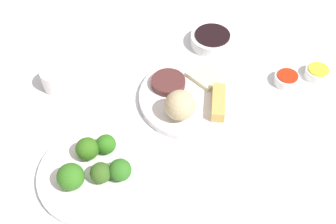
# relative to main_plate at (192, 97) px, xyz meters

# --- Properties ---
(tabletop) EXTENTS (2.20, 2.20, 0.02)m
(tabletop) POSITION_rel_main_plate_xyz_m (-0.01, 0.05, -0.02)
(tabletop) COLOR silver
(tabletop) RESTS_ON ground
(main_plate) EXTENTS (0.25, 0.25, 0.02)m
(main_plate) POSITION_rel_main_plate_xyz_m (0.00, 0.00, 0.00)
(main_plate) COLOR white
(main_plate) RESTS_ON tabletop
(rice_scoop) EXTENTS (0.07, 0.07, 0.07)m
(rice_scoop) POSITION_rel_main_plate_xyz_m (0.05, 0.04, 0.04)
(rice_scoop) COLOR tan
(rice_scoop) RESTS_ON main_plate
(spring_roll) EXTENTS (0.06, 0.10, 0.03)m
(spring_roll) POSITION_rel_main_plate_xyz_m (-0.04, 0.05, 0.02)
(spring_roll) COLOR tan
(spring_roll) RESTS_ON main_plate
(crab_rangoon_wonton) EXTENTS (0.09, 0.10, 0.01)m
(crab_rangoon_wonton) POSITION_rel_main_plate_xyz_m (-0.05, -0.04, 0.01)
(crab_rangoon_wonton) COLOR beige
(crab_rangoon_wonton) RESTS_ON main_plate
(stir_fry_heap) EXTENTS (0.08, 0.08, 0.02)m
(stir_fry_heap) POSITION_rel_main_plate_xyz_m (0.04, -0.05, 0.02)
(stir_fry_heap) COLOR #512927
(stir_fry_heap) RESTS_ON main_plate
(broccoli_plate) EXTENTS (0.24, 0.24, 0.01)m
(broccoli_plate) POSITION_rel_main_plate_xyz_m (0.26, 0.14, -0.00)
(broccoli_plate) COLOR white
(broccoli_plate) RESTS_ON tabletop
(broccoli_floret_0) EXTENTS (0.04, 0.04, 0.04)m
(broccoli_floret_0) POSITION_rel_main_plate_xyz_m (0.25, 0.16, 0.03)
(broccoli_floret_0) COLOR #365E1F
(broccoli_floret_0) RESTS_ON broccoli_plate
(broccoli_floret_1) EXTENTS (0.05, 0.05, 0.05)m
(broccoli_floret_1) POSITION_rel_main_plate_xyz_m (0.31, 0.16, 0.03)
(broccoli_floret_1) COLOR #32711E
(broccoli_floret_1) RESTS_ON broccoli_plate
(broccoli_floret_2) EXTENTS (0.04, 0.04, 0.04)m
(broccoli_floret_2) POSITION_rel_main_plate_xyz_m (0.22, 0.09, 0.03)
(broccoli_floret_2) COLOR #2F711B
(broccoli_floret_2) RESTS_ON broccoli_plate
(broccoli_floret_3) EXTENTS (0.05, 0.05, 0.05)m
(broccoli_floret_3) POSITION_rel_main_plate_xyz_m (0.26, 0.10, 0.03)
(broccoli_floret_3) COLOR #346B19
(broccoli_floret_3) RESTS_ON broccoli_plate
(broccoli_floret_4) EXTENTS (0.05, 0.05, 0.05)m
(broccoli_floret_4) POSITION_rel_main_plate_xyz_m (0.21, 0.17, 0.03)
(broccoli_floret_4) COLOR #2F6F21
(broccoli_floret_4) RESTS_ON broccoli_plate
(soy_sauce_bowl) EXTENTS (0.11, 0.11, 0.03)m
(soy_sauce_bowl) POSITION_rel_main_plate_xyz_m (-0.11, -0.17, 0.01)
(soy_sauce_bowl) COLOR white
(soy_sauce_bowl) RESTS_ON tabletop
(soy_sauce_bowl_liquid) EXTENTS (0.09, 0.09, 0.00)m
(soy_sauce_bowl_liquid) POSITION_rel_main_plate_xyz_m (-0.11, -0.17, 0.02)
(soy_sauce_bowl_liquid) COLOR black
(soy_sauce_bowl_liquid) RESTS_ON soy_sauce_bowl
(sauce_ramekin_hot_mustard) EXTENTS (0.06, 0.06, 0.02)m
(sauce_ramekin_hot_mustard) POSITION_rel_main_plate_xyz_m (-0.32, 0.02, 0.00)
(sauce_ramekin_hot_mustard) COLOR white
(sauce_ramekin_hot_mustard) RESTS_ON tabletop
(sauce_ramekin_hot_mustard_liquid) EXTENTS (0.05, 0.05, 0.00)m
(sauce_ramekin_hot_mustard_liquid) POSITION_rel_main_plate_xyz_m (-0.32, 0.02, 0.02)
(sauce_ramekin_hot_mustard_liquid) COLOR yellow
(sauce_ramekin_hot_mustard_liquid) RESTS_ON sauce_ramekin_hot_mustard
(sauce_ramekin_sweet_and_sour) EXTENTS (0.06, 0.06, 0.02)m
(sauce_ramekin_sweet_and_sour) POSITION_rel_main_plate_xyz_m (-0.24, 0.01, 0.00)
(sauce_ramekin_sweet_and_sour) COLOR white
(sauce_ramekin_sweet_and_sour) RESTS_ON tabletop
(sauce_ramekin_sweet_and_sour_liquid) EXTENTS (0.05, 0.05, 0.00)m
(sauce_ramekin_sweet_and_sour_liquid) POSITION_rel_main_plate_xyz_m (-0.24, 0.01, 0.02)
(sauce_ramekin_sweet_and_sour_liquid) COLOR red
(sauce_ramekin_sweet_and_sour_liquid) RESTS_ON sauce_ramekin_sweet_and_sour
(teacup) EXTENTS (0.07, 0.07, 0.05)m
(teacup) POSITION_rel_main_plate_xyz_m (0.30, -0.14, 0.02)
(teacup) COLOR white
(teacup) RESTS_ON tabletop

